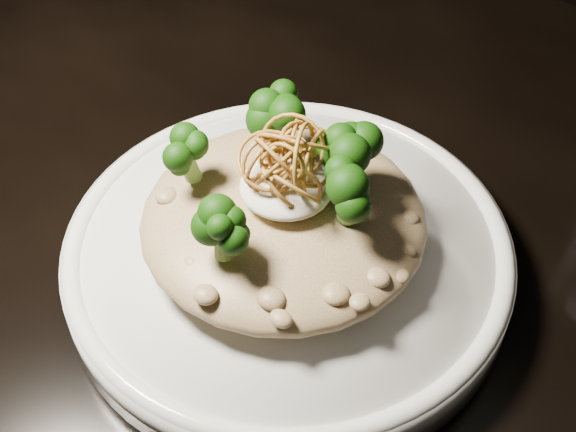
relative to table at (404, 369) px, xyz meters
The scene contains 6 objects.
table is the anchor object (origin of this frame).
plate 0.13m from the table, 156.00° to the right, with size 0.29×0.29×0.03m, color white.
risotto 0.16m from the table, 156.30° to the right, with size 0.18×0.18×0.04m, color brown.
broccoli 0.20m from the table, 156.97° to the right, with size 0.13×0.13×0.05m, color black, non-canonical shape.
cheese 0.19m from the table, 157.32° to the right, with size 0.06×0.06×0.02m, color white.
shallots 0.21m from the table, 158.79° to the right, with size 0.06×0.06×0.04m, color brown, non-canonical shape.
Camera 1 is at (0.14, -0.31, 1.17)m, focal length 50.00 mm.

